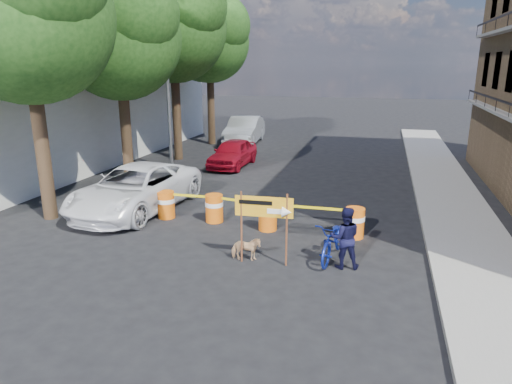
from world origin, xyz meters
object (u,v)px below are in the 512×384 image
Objects in this scene: barrel_mid_right at (268,215)px; dog at (246,249)px; sedan_red at (233,153)px; barrel_far_left at (166,204)px; bicycle at (335,222)px; sedan_silver at (245,130)px; suv_white at (136,189)px; detour_sign at (271,213)px; barrel_mid_left at (214,208)px; pedestrian at (345,238)px; barrel_far_right at (355,222)px.

dog is (0.01, -2.36, -0.14)m from barrel_mid_right.
barrel_mid_right is 9.11m from sedan_red.
bicycle is at bearing -17.97° from barrel_far_left.
sedan_silver reaches higher than dog.
detour_sign is at bearing -24.07° from suv_white.
barrel_mid_left is 0.17× the size of sedan_silver.
barrel_mid_right is 0.16× the size of suv_white.
sedan_red is 6.64m from sedan_silver.
sedan_red is at bearing 129.90° from bicycle.
barrel_mid_right is (1.85, -0.27, 0.00)m from barrel_mid_left.
barrel_mid_right is 0.17× the size of sedan_silver.
barrel_far_left is 0.16× the size of suv_white.
barrel_far_left is at bearing -32.17° from pedestrian.
barrel_mid_left is 3.07m from suv_white.
barrel_mid_right is at bearing -178.47° from barrel_far_right.
detour_sign is 6.38m from suv_white.
sedan_silver is (-5.21, 14.75, 0.38)m from barrel_mid_right.
barrel_mid_right is (3.52, -0.21, 0.00)m from barrel_far_left.
barrel_mid_right is at bearing -8.38° from barrel_mid_left.
barrel_far_right is at bearing -104.37° from pedestrian.
detour_sign is (0.69, -2.40, 0.91)m from barrel_mid_right.
barrel_mid_left is 0.57× the size of pedestrian.
barrel_far_left is 8.05m from sedan_red.
suv_white is 14.10m from sedan_silver.
detour_sign reaches higher than sedan_silver.
detour_sign is at bearing -76.47° from sedan_silver.
dog is at bearing -54.81° from barrel_mid_left.
barrel_mid_left is 0.16× the size of suv_white.
sedan_silver is at bearing 118.01° from barrel_far_right.
pedestrian is 2.54m from dog.
barrel_mid_left is 1.16× the size of dog.
barrel_far_left is 1.00× the size of barrel_far_right.
sedan_red is at bearing 92.41° from barrel_far_left.
dog is 5.76m from suv_white.
barrel_mid_left is 1.00× the size of barrel_far_right.
bicycle reaches higher than barrel_far_right.
dog is at bearing -4.89° from pedestrian.
sedan_red reaches higher than barrel_far_right.
barrel_far_left is 0.44× the size of bicycle.
dog is at bearing -89.78° from barrel_mid_right.
barrel_far_right is at bearing -49.83° from sedan_red.
barrel_far_right is at bearing -57.55° from dog.
barrel_far_right reaches higher than dog.
barrel_mid_right is at bearing 151.58° from bicycle.
detour_sign reaches higher than suv_white.
pedestrian is at bearing -94.27° from dog.
barrel_mid_left reaches higher than dog.
barrel_far_right is 0.48× the size of detour_sign.
bicycle is (2.18, -1.64, 0.54)m from barrel_mid_right.
barrel_far_right is 10.43m from sedan_red.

